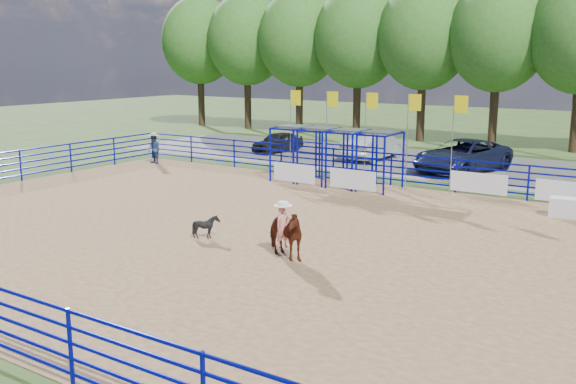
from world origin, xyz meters
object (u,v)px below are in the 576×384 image
object	(u,v)px
car_a	(278,142)
car_b	(374,145)
spectator_cowboy	(154,149)
car_c	(462,156)
announcer_table	(569,208)
horse_and_rider	(283,230)
calf	(206,227)

from	to	relation	value
car_a	car_b	size ratio (longest dim) A/B	0.74
spectator_cowboy	car_c	bearing A→B (deg)	24.56
announcer_table	horse_and_rider	distance (m)	11.39
spectator_cowboy	car_a	world-z (taller)	spectator_cowboy
horse_and_rider	car_a	distance (m)	21.59
announcer_table	horse_and_rider	world-z (taller)	horse_and_rider
car_a	car_c	distance (m)	11.86
horse_and_rider	car_c	size ratio (longest dim) A/B	0.39
calf	car_b	size ratio (longest dim) A/B	0.16
announcer_table	car_c	world-z (taller)	car_c
car_a	announcer_table	bearing A→B (deg)	-16.15
car_c	calf	bearing A→B (deg)	-84.07
horse_and_rider	spectator_cowboy	bearing A→B (deg)	146.14
horse_and_rider	car_c	distance (m)	17.06
horse_and_rider	car_c	xyz separation A→B (m)	(-0.39, 17.05, -0.02)
car_a	car_b	world-z (taller)	car_b
calf	car_c	bearing A→B (deg)	0.69
car_a	spectator_cowboy	bearing A→B (deg)	-104.14
horse_and_rider	car_a	bearing A→B (deg)	124.50
spectator_cowboy	announcer_table	bearing A→B (deg)	-1.60
announcer_table	car_c	bearing A→B (deg)	130.92
horse_and_rider	car_b	bearing A→B (deg)	108.02
car_a	car_c	size ratio (longest dim) A/B	0.62
spectator_cowboy	car_c	xyz separation A→B (m)	(14.88, 6.80, -0.03)
calf	horse_and_rider	bearing A→B (deg)	-86.15
calf	spectator_cowboy	bearing A→B (deg)	60.88
horse_and_rider	calf	size ratio (longest dim) A/B	2.95
calf	car_a	distance (m)	19.64
horse_and_rider	calf	distance (m)	3.23
spectator_cowboy	car_c	size ratio (longest dim) A/B	0.28
calf	car_b	bearing A→B (deg)	19.01
car_b	announcer_table	bearing A→B (deg)	146.24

